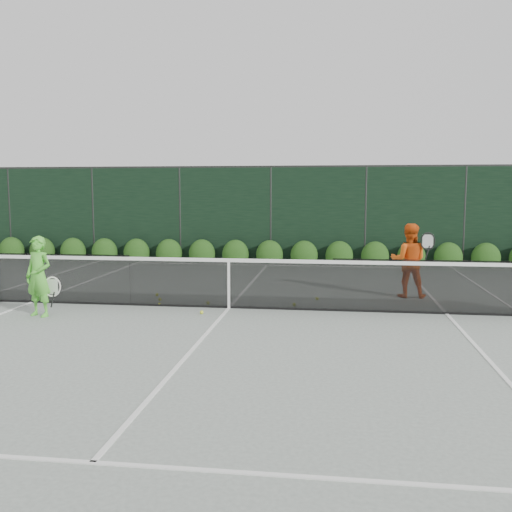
# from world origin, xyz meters

# --- Properties ---
(ground) EXTENTS (80.00, 80.00, 0.00)m
(ground) POSITION_xyz_m (0.00, 0.00, 0.00)
(ground) COLOR gray
(ground) RESTS_ON ground
(tennis_net) EXTENTS (12.90, 0.10, 1.07)m
(tennis_net) POSITION_xyz_m (-0.02, 0.00, 0.53)
(tennis_net) COLOR #10311B
(tennis_net) RESTS_ON ground
(player_woman) EXTENTS (0.64, 0.48, 1.47)m
(player_woman) POSITION_xyz_m (-3.30, -1.14, 0.73)
(player_woman) COLOR #58C83A
(player_woman) RESTS_ON ground
(player_man) EXTENTS (0.92, 0.68, 1.59)m
(player_man) POSITION_xyz_m (3.61, 1.67, 0.80)
(player_man) COLOR #E55513
(player_man) RESTS_ON ground
(court_lines) EXTENTS (11.03, 23.83, 0.01)m
(court_lines) POSITION_xyz_m (0.00, 0.00, 0.01)
(court_lines) COLOR white
(court_lines) RESTS_ON ground
(windscreen_fence) EXTENTS (32.00, 21.07, 3.06)m
(windscreen_fence) POSITION_xyz_m (0.00, -2.71, 1.51)
(windscreen_fence) COLOR black
(windscreen_fence) RESTS_ON ground
(hedge_row) EXTENTS (31.66, 0.65, 0.94)m
(hedge_row) POSITION_xyz_m (-0.00, 7.15, 0.23)
(hedge_row) COLOR #12350E
(hedge_row) RESTS_ON ground
(tennis_balls) EXTENTS (3.53, 1.70, 0.07)m
(tennis_balls) POSITION_xyz_m (-0.39, 0.39, 0.03)
(tennis_balls) COLOR #D0DD31
(tennis_balls) RESTS_ON ground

